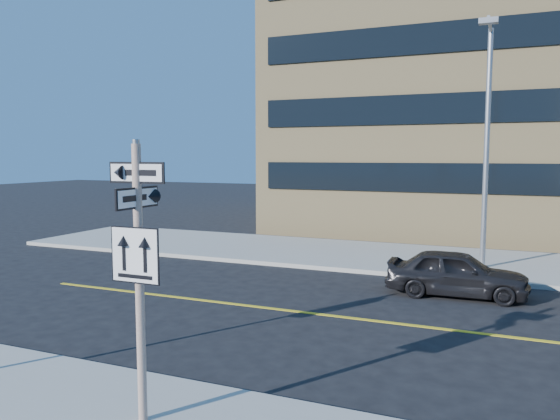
% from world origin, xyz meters
% --- Properties ---
extents(ground, '(120.00, 120.00, 0.00)m').
position_xyz_m(ground, '(0.00, 0.00, 0.00)').
color(ground, black).
rests_on(ground, ground).
extents(sign_pole, '(0.92, 0.92, 4.06)m').
position_xyz_m(sign_pole, '(0.00, -2.51, 2.44)').
color(sign_pole, silver).
rests_on(sign_pole, near_sidewalk).
extents(parked_car_a, '(1.70, 3.94, 1.32)m').
position_xyz_m(parked_car_a, '(3.48, 7.25, 0.66)').
color(parked_car_a, black).
rests_on(parked_car_a, ground).
extents(streetlight_a, '(0.55, 2.25, 8.00)m').
position_xyz_m(streetlight_a, '(4.00, 10.76, 4.76)').
color(streetlight_a, gray).
rests_on(streetlight_a, far_sidewalk).
extents(building_brick, '(18.00, 18.00, 18.00)m').
position_xyz_m(building_brick, '(2.00, 25.00, 9.00)').
color(building_brick, tan).
rests_on(building_brick, ground).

